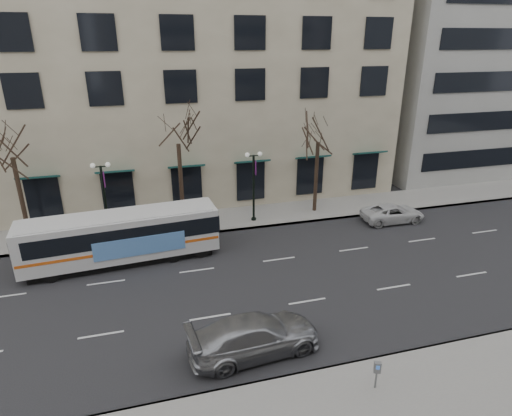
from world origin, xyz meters
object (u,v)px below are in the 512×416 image
object	(u,v)px
tree_far_right	(319,129)
pay_station	(377,369)
lamp_post_right	(254,183)
city_bus	(123,236)
white_pickup	(393,213)
tree_far_left	(9,142)
tree_far_mid	(177,130)
silver_car	(255,336)
lamp_post_left	(105,196)

from	to	relation	value
tree_far_right	pay_station	distance (m)	18.75
lamp_post_right	city_bus	bearing A→B (deg)	-157.88
white_pickup	city_bus	bearing A→B (deg)	95.09
tree_far_left	city_bus	world-z (taller)	tree_far_left
tree_far_right	white_pickup	bearing A→B (deg)	-33.51
tree_far_left	lamp_post_right	distance (m)	15.48
lamp_post_right	white_pickup	distance (m)	10.37
tree_far_mid	lamp_post_right	size ratio (longest dim) A/B	1.64
silver_car	pay_station	bearing A→B (deg)	-136.34
lamp_post_right	city_bus	world-z (taller)	lamp_post_right
silver_car	tree_far_left	bearing A→B (deg)	33.66
lamp_post_left	silver_car	world-z (taller)	lamp_post_left
city_bus	tree_far_mid	bearing A→B (deg)	42.43
lamp_post_left	pay_station	size ratio (longest dim) A/B	4.38
tree_far_right	lamp_post_right	distance (m)	6.11
tree_far_right	silver_car	size ratio (longest dim) A/B	1.42
lamp_post_right	pay_station	bearing A→B (deg)	-89.12
silver_car	white_pickup	world-z (taller)	silver_car
tree_far_left	lamp_post_right	size ratio (longest dim) A/B	1.60
lamp_post_left	tree_far_mid	bearing A→B (deg)	6.85
city_bus	white_pickup	world-z (taller)	city_bus
tree_far_left	tree_far_right	distance (m)	20.00
tree_far_right	white_pickup	size ratio (longest dim) A/B	1.77
tree_far_mid	lamp_post_left	bearing A→B (deg)	-173.15
tree_far_right	city_bus	world-z (taller)	tree_far_right
city_bus	white_pickup	distance (m)	18.81
tree_far_mid	silver_car	distance (m)	15.33
tree_far_left	pay_station	xyz separation A→B (m)	(15.27, -17.32, -5.69)
lamp_post_left	city_bus	bearing A→B (deg)	-74.25
tree_far_mid	silver_car	world-z (taller)	tree_far_mid
city_bus	white_pickup	bearing A→B (deg)	-1.27
lamp_post_right	silver_car	size ratio (longest dim) A/B	0.92
white_pickup	pay_station	distance (m)	17.06
silver_car	pay_station	distance (m)	5.08
tree_far_right	silver_car	world-z (taller)	tree_far_right
tree_far_right	city_bus	distance (m)	15.35
lamp_post_right	pay_station	xyz separation A→B (m)	(0.26, -16.72, -1.93)
tree_far_mid	silver_car	bearing A→B (deg)	-84.19
tree_far_mid	city_bus	bearing A→B (deg)	-133.01
lamp_post_right	lamp_post_left	bearing A→B (deg)	180.00
silver_car	lamp_post_right	bearing A→B (deg)	-20.52
tree_far_left	city_bus	bearing A→B (deg)	-35.13
tree_far_mid	lamp_post_right	world-z (taller)	tree_far_mid
tree_far_mid	city_bus	distance (m)	7.82
tree_far_left	silver_car	bearing A→B (deg)	-50.79
silver_car	tree_far_mid	bearing A→B (deg)	0.26
lamp_post_left	city_bus	world-z (taller)	lamp_post_left
lamp_post_left	lamp_post_right	world-z (taller)	same
lamp_post_right	silver_car	bearing A→B (deg)	-104.97
tree_far_right	lamp_post_right	size ratio (longest dim) A/B	1.55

